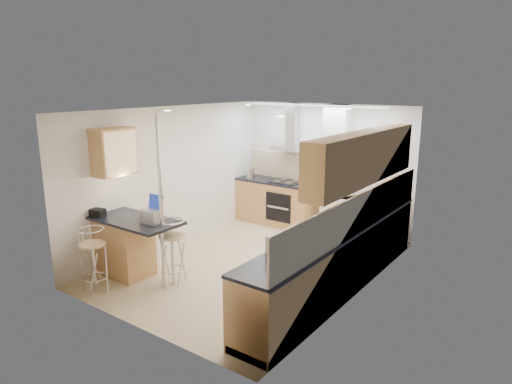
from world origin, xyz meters
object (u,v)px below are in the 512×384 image
Objects in this scene: bread_bin at (287,245)px; bar_stool_near at (93,260)px; microwave at (358,207)px; laptop at (152,216)px; bar_stool_end at (173,252)px.

bar_stool_near is at bearing -146.23° from bread_bin.
laptop is at bearing 154.99° from microwave.
bread_bin is (2.66, 0.85, 0.55)m from bar_stool_near.
microwave is 1.75× the size of laptop.
bar_stool_near is 1.10m from bar_stool_end.
bar_stool_near is 0.95× the size of bar_stool_end.
bread_bin is (2.18, 0.17, -0.01)m from laptop.
bar_stool_near is (-0.48, -0.68, -0.56)m from laptop.
bread_bin is (-0.03, -1.98, -0.03)m from microwave.
laptop is 0.28× the size of bar_stool_end.
bar_stool_end is (0.72, 0.82, 0.02)m from bar_stool_near.
bar_stool_near is at bearing -128.53° from laptop.
bar_stool_end is (0.24, 0.14, -0.54)m from laptop.
microwave is 2.86m from bar_stool_end.
laptop is 0.30× the size of bar_stool_near.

